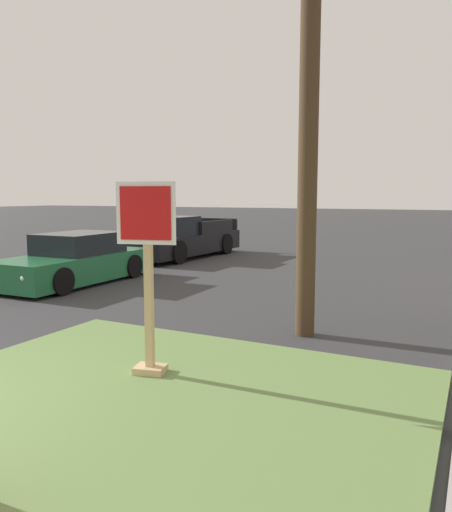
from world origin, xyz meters
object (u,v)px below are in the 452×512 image
at_px(stop_sign, 148,282).
at_px(manhole_cover, 51,347).
at_px(pickup_truck_black, 181,240).
at_px(utility_pole, 311,7).
at_px(parked_sedan_green, 75,261).

height_order(stop_sign, manhole_cover, stop_sign).
relative_size(pickup_truck_black, utility_pole, 0.57).
bearing_deg(manhole_cover, parked_sedan_green, 130.13).
distance_m(stop_sign, pickup_truck_black, 11.86).
bearing_deg(stop_sign, parked_sedan_green, 140.43).
xyz_separation_m(parked_sedan_green, pickup_truck_black, (-0.43, 5.62, 0.08)).
distance_m(parked_sedan_green, utility_pole, 8.15).
bearing_deg(pickup_truck_black, stop_sign, -59.61).
height_order(stop_sign, utility_pole, utility_pole).
height_order(pickup_truck_black, utility_pole, utility_pole).
bearing_deg(parked_sedan_green, utility_pole, -16.16).
bearing_deg(parked_sedan_green, pickup_truck_black, 94.38).
distance_m(parked_sedan_green, pickup_truck_black, 5.64).
bearing_deg(utility_pole, pickup_truck_black, 133.03).
relative_size(manhole_cover, pickup_truck_black, 0.13).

